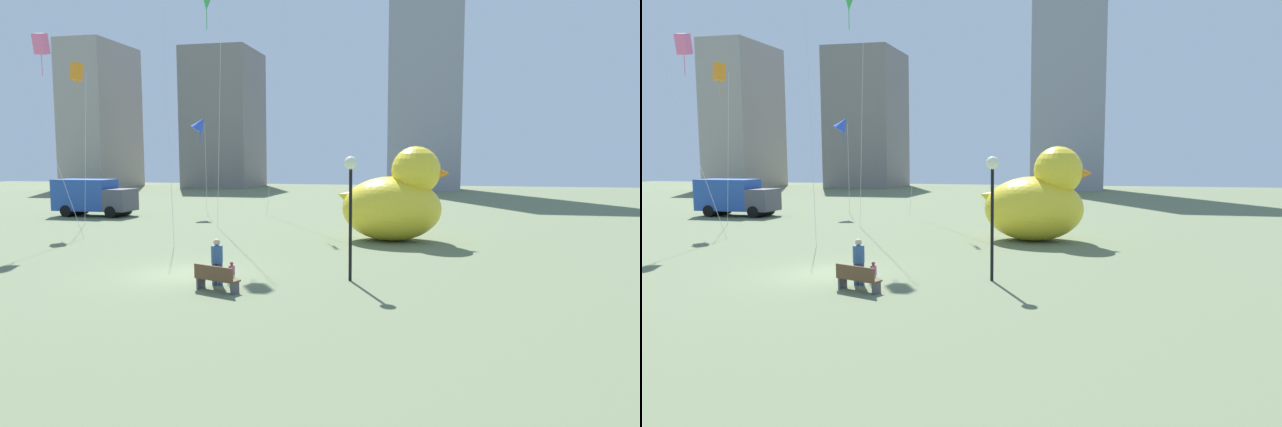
% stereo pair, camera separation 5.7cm
% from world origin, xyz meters
% --- Properties ---
extents(ground_plane, '(140.00, 140.00, 0.00)m').
position_xyz_m(ground_plane, '(0.00, 0.00, 0.00)').
color(ground_plane, '#657250').
extents(park_bench, '(1.76, 1.01, 0.90)m').
position_xyz_m(park_bench, '(2.43, -2.46, 0.48)').
color(park_bench, brown).
rests_on(park_bench, ground).
extents(person_adult, '(0.41, 0.41, 1.68)m').
position_xyz_m(person_adult, '(2.12, -1.60, 0.92)').
color(person_adult, '#38476B').
rests_on(person_adult, ground).
extents(person_child, '(0.22, 0.22, 0.90)m').
position_xyz_m(person_child, '(2.73, -1.73, 0.50)').
color(person_child, silver).
rests_on(person_child, ground).
extents(giant_inflatable_duck, '(6.20, 3.98, 5.14)m').
position_xyz_m(giant_inflatable_duck, '(7.55, 10.25, 2.19)').
color(giant_inflatable_duck, yellow).
rests_on(giant_inflatable_duck, ground).
extents(lamppost, '(0.48, 0.48, 4.59)m').
position_xyz_m(lamppost, '(6.65, 0.09, 3.56)').
color(lamppost, black).
rests_on(lamppost, ground).
extents(box_truck, '(6.12, 2.42, 2.85)m').
position_xyz_m(box_truck, '(-16.29, 18.03, 1.45)').
color(box_truck, '#264CA5').
rests_on(box_truck, ground).
extents(city_skyline, '(56.37, 15.44, 37.59)m').
position_xyz_m(city_skyline, '(-14.22, 57.82, 13.91)').
color(city_skyline, '#9E938C').
rests_on(city_skyline, ground).
extents(kite_green, '(3.04, 3.72, 13.74)m').
position_xyz_m(kite_green, '(-2.75, 8.66, 12.42)').
color(kite_green, silver).
rests_on(kite_green, ground).
extents(kite_pink, '(2.52, 2.62, 11.36)m').
position_xyz_m(kite_pink, '(-11.65, 7.26, 10.67)').
color(kite_pink, silver).
rests_on(kite_pink, ground).
extents(kite_orange, '(0.98, 0.99, 10.66)m').
position_xyz_m(kite_orange, '(-13.35, 12.59, 10.03)').
color(kite_orange, silver).
rests_on(kite_orange, ground).
extents(kite_blue, '(1.86, 1.70, 7.93)m').
position_xyz_m(kite_blue, '(-8.71, 21.24, 7.16)').
color(kite_blue, silver).
rests_on(kite_blue, ground).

